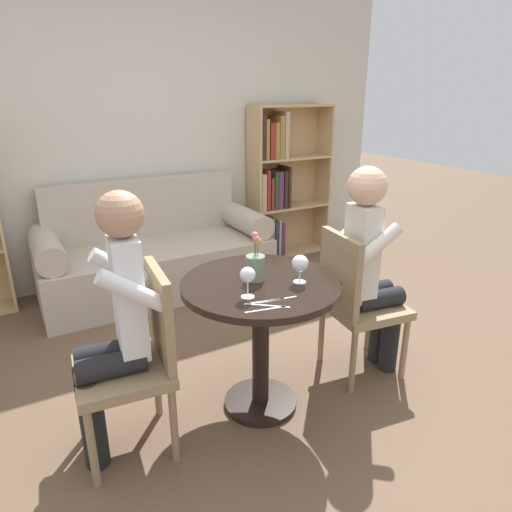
{
  "coord_description": "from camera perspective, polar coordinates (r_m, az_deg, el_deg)",
  "views": [
    {
      "loc": [
        -1.06,
        -1.82,
        1.64
      ],
      "look_at": [
        0.0,
        0.05,
        0.86
      ],
      "focal_mm": 32.0,
      "sensor_mm": 36.0,
      "label": 1
    }
  ],
  "objects": [
    {
      "name": "flower_vase",
      "position": [
        2.28,
        -0.06,
        -1.11
      ],
      "size": [
        0.1,
        0.1,
        0.25
      ],
      "color": "gray",
      "rests_on": "round_table"
    },
    {
      "name": "person_right",
      "position": [
        2.7,
        14.18,
        -1.31
      ],
      "size": [
        0.44,
        0.37,
        1.27
      ],
      "rotation": [
        0.0,
        0.0,
        1.44
      ],
      "color": "black",
      "rests_on": "ground_plane"
    },
    {
      "name": "chair_right",
      "position": [
        2.74,
        12.27,
        -5.25
      ],
      "size": [
        0.47,
        0.47,
        0.9
      ],
      "rotation": [
        0.0,
        0.0,
        1.44
      ],
      "color": "#937A56",
      "rests_on": "ground_plane"
    },
    {
      "name": "knife_left_setting",
      "position": [
        2.09,
        2.73,
        -5.47
      ],
      "size": [
        0.19,
        0.04,
        0.0
      ],
      "color": "silver",
      "rests_on": "round_table"
    },
    {
      "name": "round_table",
      "position": [
        2.36,
        0.6,
        -7.16
      ],
      "size": [
        0.81,
        0.81,
        0.74
      ],
      "color": "black",
      "rests_on": "ground_plane"
    },
    {
      "name": "chair_left",
      "position": [
        2.22,
        -14.56,
        -11.87
      ],
      "size": [
        0.46,
        0.46,
        0.9
      ],
      "rotation": [
        0.0,
        0.0,
        -1.67
      ],
      "color": "#937A56",
      "rests_on": "ground_plane"
    },
    {
      "name": "fork_right_setting",
      "position": [
        2.08,
        1.06,
        -5.68
      ],
      "size": [
        0.19,
        0.05,
        0.0
      ],
      "color": "silver",
      "rests_on": "round_table"
    },
    {
      "name": "knife_right_setting",
      "position": [
        2.0,
        1.2,
        -6.71
      ],
      "size": [
        0.19,
        0.05,
        0.0
      ],
      "color": "silver",
      "rests_on": "round_table"
    },
    {
      "name": "person_left",
      "position": [
        2.13,
        -17.36,
        -8.17
      ],
      "size": [
        0.44,
        0.37,
        1.26
      ],
      "rotation": [
        0.0,
        0.0,
        -1.67
      ],
      "color": "black",
      "rests_on": "ground_plane"
    },
    {
      "name": "wine_glass_right",
      "position": [
        2.25,
        5.53,
        -1.02
      ],
      "size": [
        0.08,
        0.08,
        0.14
      ],
      "color": "white",
      "rests_on": "round_table"
    },
    {
      "name": "couch",
      "position": [
        4.0,
        -12.48,
        0.07
      ],
      "size": [
        1.89,
        0.8,
        0.92
      ],
      "color": "#B7A893",
      "rests_on": "ground_plane"
    },
    {
      "name": "bookshelf_right",
      "position": [
        4.69,
        2.84,
        8.96
      ],
      "size": [
        0.86,
        0.28,
        1.52
      ],
      "color": "tan",
      "rests_on": "ground_plane"
    },
    {
      "name": "fork_left_setting",
      "position": [
        2.04,
        1.63,
        -6.22
      ],
      "size": [
        0.15,
        0.13,
        0.0
      ],
      "color": "silver",
      "rests_on": "round_table"
    },
    {
      "name": "back_wall",
      "position": [
        4.19,
        -15.39,
        15.33
      ],
      "size": [
        5.2,
        0.05,
        2.7
      ],
      "color": "beige",
      "rests_on": "ground_plane"
    },
    {
      "name": "ground_plane",
      "position": [
        2.67,
        0.56,
        -17.96
      ],
      "size": [
        16.0,
        16.0,
        0.0
      ],
      "primitive_type": "plane",
      "color": "brown"
    },
    {
      "name": "wine_glass_left",
      "position": [
        2.08,
        -1.06,
        -2.51
      ],
      "size": [
        0.07,
        0.07,
        0.15
      ],
      "color": "white",
      "rests_on": "round_table"
    }
  ]
}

